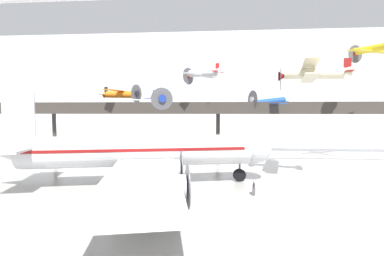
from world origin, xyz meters
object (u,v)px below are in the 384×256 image
Objects in this scene: suspended_plane_blue_trainer at (269,102)px; suspended_plane_silver_racer at (202,74)px; suspended_plane_yellow_lowwing at (373,49)px; info_sign_pedestal at (254,190)px; suspended_plane_orange_highwing at (121,94)px; suspended_plane_cream_biplane at (313,73)px; suspended_plane_white_twin at (157,98)px; airliner_silver_main at (138,152)px.

suspended_plane_silver_racer is at bearing -10.38° from suspended_plane_blue_trainer.
info_sign_pedestal is at bearing 107.31° from suspended_plane_yellow_lowwing.
suspended_plane_silver_racer reaches higher than info_sign_pedestal.
suspended_plane_yellow_lowwing is at bearing 3.52° from suspended_plane_orange_highwing.
suspended_plane_yellow_lowwing is (10.81, 8.60, 4.27)m from suspended_plane_cream_biplane.
suspended_plane_white_twin is 1.12× the size of suspended_plane_orange_highwing.
suspended_plane_yellow_lowwing reaches higher than suspended_plane_blue_trainer.
suspended_plane_white_twin reaches higher than airliner_silver_main.
suspended_plane_orange_highwing is at bearing 25.12° from suspended_plane_silver_racer.
suspended_plane_white_twin is at bearing 16.43° from suspended_plane_blue_trainer.
suspended_plane_cream_biplane is 31.84m from suspended_plane_orange_highwing.
suspended_plane_white_twin is at bearing 76.83° from suspended_plane_yellow_lowwing.
suspended_plane_white_twin is 28.82m from suspended_plane_yellow_lowwing.
suspended_plane_yellow_lowwing is 38.64m from suspended_plane_orange_highwing.
suspended_plane_orange_highwing is 31.76m from info_sign_pedestal.
suspended_plane_orange_highwing is at bearing 154.72° from info_sign_pedestal.
suspended_plane_cream_biplane reaches higher than suspended_plane_orange_highwing.
airliner_silver_main is 2.73× the size of suspended_plane_white_twin.
suspended_plane_blue_trainer is 15.74m from suspended_plane_yellow_lowwing.
suspended_plane_silver_racer is at bearing 61.41° from airliner_silver_main.
airliner_silver_main is 26.91m from suspended_plane_blue_trainer.
info_sign_pedestal is (-17.35, -13.57, -14.93)m from suspended_plane_yellow_lowwing.
suspended_plane_silver_racer reaches higher than suspended_plane_orange_highwing.
airliner_silver_main is at bearing -25.91° from suspended_plane_white_twin.
airliner_silver_main is 2.78× the size of suspended_plane_blue_trainer.
suspended_plane_blue_trainer is at bearing 30.70° from suspended_plane_yellow_lowwing.
airliner_silver_main is 3.29× the size of suspended_plane_cream_biplane.
suspended_plane_white_twin is at bearing 76.19° from airliner_silver_main.
suspended_plane_yellow_lowwing is (28.18, 11.21, 12.08)m from airliner_silver_main.
suspended_plane_white_twin is 16.00m from suspended_plane_orange_highwing.
suspended_plane_cream_biplane is at bearing 50.59° from suspended_plane_white_twin.
suspended_plane_cream_biplane is 13.46m from info_sign_pedestal.
suspended_plane_cream_biplane reaches higher than airliner_silver_main.
suspended_plane_cream_biplane is 7.69× the size of info_sign_pedestal.
suspended_plane_blue_trainer is (-0.36, 17.50, -2.35)m from suspended_plane_cream_biplane.
suspended_plane_white_twin is 1.02× the size of suspended_plane_blue_trainer.
info_sign_pedestal is (-6.54, -4.97, -10.66)m from suspended_plane_cream_biplane.
suspended_plane_blue_trainer reaches higher than airliner_silver_main.
suspended_plane_orange_highwing is at bearing -21.37° from suspended_plane_blue_trainer.
airliner_silver_main is 32.64m from suspended_plane_yellow_lowwing.
suspended_plane_orange_highwing is (-9.00, 20.44, 6.95)m from airliner_silver_main.
suspended_plane_blue_trainer is 1.10× the size of suspended_plane_orange_highwing.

